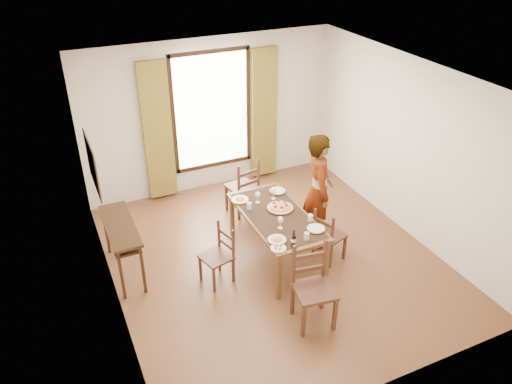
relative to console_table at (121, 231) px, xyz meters
name	(u,v)px	position (x,y,z in m)	size (l,w,h in m)	color
ground	(273,258)	(2.03, -0.60, -0.68)	(5.00, 5.00, 0.00)	#502A19
room_shell	(271,161)	(2.03, -0.47, 0.86)	(4.60, 5.10, 2.74)	beige
console_table	(121,231)	(0.00, 0.00, 0.00)	(0.38, 1.20, 0.80)	#311D10
dining_table	(276,219)	(2.07, -0.60, 0.00)	(0.84, 1.71, 0.76)	brown
chair_west	(218,257)	(1.13, -0.72, -0.29)	(0.46, 0.46, 0.85)	#4E291A
chair_north	(243,188)	(2.14, 0.76, -0.22)	(0.52, 0.52, 1.00)	#4E291A
chair_south	(313,289)	(1.91, -1.91, -0.19)	(0.53, 0.53, 1.06)	#4E291A
chair_east	(328,236)	(2.74, -0.93, -0.29)	(0.48, 0.48, 0.85)	#4E291A
man	(318,191)	(2.82, -0.46, 0.21)	(0.62, 0.75, 1.78)	gray
plate_sw	(277,239)	(1.79, -1.16, 0.10)	(0.27, 0.27, 0.05)	silver
plate_se	(316,228)	(2.38, -1.15, 0.10)	(0.27, 0.27, 0.05)	silver
plate_nw	(240,199)	(1.75, -0.03, 0.10)	(0.27, 0.27, 0.05)	silver
plate_ne	(277,190)	(2.37, -0.03, 0.10)	(0.27, 0.27, 0.05)	silver
pasta_platter	(280,206)	(2.18, -0.48, 0.12)	(0.40, 0.40, 0.10)	red
caprese_plate	(278,247)	(1.73, -1.33, 0.09)	(0.20, 0.20, 0.04)	silver
wine_glass_a	(280,222)	(1.96, -0.92, 0.16)	(0.08, 0.08, 0.18)	white
wine_glass_b	(274,193)	(2.22, -0.19, 0.16)	(0.08, 0.08, 0.18)	white
wine_glass_c	(258,197)	(1.96, -0.20, 0.16)	(0.08, 0.08, 0.18)	white
tumbler_a	(310,218)	(2.42, -0.94, 0.12)	(0.07, 0.07, 0.10)	silver
tumbler_b	(249,206)	(1.78, -0.30, 0.12)	(0.07, 0.07, 0.10)	silver
tumbler_c	(307,236)	(2.15, -1.29, 0.12)	(0.07, 0.07, 0.10)	silver
wine_bottle	(294,238)	(1.93, -1.36, 0.20)	(0.07, 0.07, 0.25)	black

